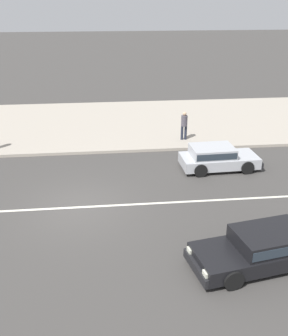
% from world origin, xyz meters
% --- Properties ---
extents(ground_plane, '(160.00, 160.00, 0.00)m').
position_xyz_m(ground_plane, '(0.00, 0.00, 0.00)').
color(ground_plane, '#423F3D').
extents(lane_centre_stripe, '(50.40, 0.14, 0.01)m').
position_xyz_m(lane_centre_stripe, '(0.00, 0.00, 0.00)').
color(lane_centre_stripe, silver).
rests_on(lane_centre_stripe, ground).
extents(kerb_strip, '(68.00, 10.00, 0.15)m').
position_xyz_m(kerb_strip, '(0.00, 10.48, 0.07)').
color(kerb_strip, '#ADA393').
rests_on(kerb_strip, ground).
extents(hatchback_black_0, '(4.17, 2.27, 1.10)m').
position_xyz_m(hatchback_black_0, '(5.61, -4.05, 0.59)').
color(hatchback_black_0, black).
rests_on(hatchback_black_0, ground).
extents(hatchback_silver_2, '(3.69, 1.84, 1.10)m').
position_xyz_m(hatchback_silver_2, '(6.24, 3.03, 0.59)').
color(hatchback_silver_2, '#B7BABF').
rests_on(hatchback_silver_2, ground).
extents(pedestrian_mid_kerb, '(0.34, 0.34, 1.57)m').
position_xyz_m(pedestrian_mid_kerb, '(5.46, 6.77, 1.06)').
color(pedestrian_mid_kerb, '#232838').
rests_on(pedestrian_mid_kerb, kerb_strip).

